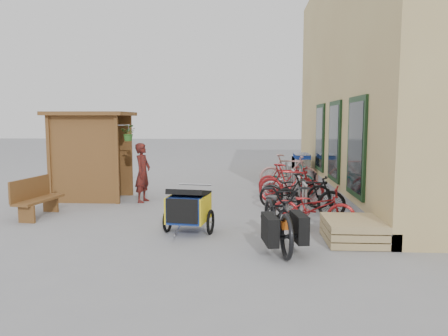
# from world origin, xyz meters

# --- Properties ---
(ground) EXTENTS (80.00, 80.00, 0.00)m
(ground) POSITION_xyz_m (0.00, 0.00, 0.00)
(ground) COLOR gray
(building) EXTENTS (6.07, 13.00, 7.00)m
(building) POSITION_xyz_m (6.49, 4.50, 3.49)
(building) COLOR tan
(building) RESTS_ON ground
(kiosk) EXTENTS (2.49, 1.65, 2.40)m
(kiosk) POSITION_xyz_m (-3.28, 2.47, 1.55)
(kiosk) COLOR brown
(kiosk) RESTS_ON ground
(bike_rack) EXTENTS (0.05, 5.35, 0.86)m
(bike_rack) POSITION_xyz_m (2.30, 2.40, 0.52)
(bike_rack) COLOR #A5A8AD
(bike_rack) RESTS_ON ground
(pallet_stack) EXTENTS (1.00, 1.20, 0.40)m
(pallet_stack) POSITION_xyz_m (3.00, -1.40, 0.21)
(pallet_stack) COLOR tan
(pallet_stack) RESTS_ON ground
(bench) EXTENTS (0.61, 1.45, 0.89)m
(bench) POSITION_xyz_m (-3.67, 0.21, 0.46)
(bench) COLOR brown
(bench) RESTS_ON ground
(shopping_carts) EXTENTS (0.55, 1.84, 0.98)m
(shopping_carts) POSITION_xyz_m (3.00, 6.91, 0.57)
(shopping_carts) COLOR silver
(shopping_carts) RESTS_ON ground
(child_trailer) EXTENTS (0.99, 1.60, 0.92)m
(child_trailer) POSITION_xyz_m (-0.04, -0.94, 0.51)
(child_trailer) COLOR navy
(child_trailer) RESTS_ON ground
(cargo_bike) EXTENTS (1.07, 2.26, 1.14)m
(cargo_bike) POSITION_xyz_m (1.63, -1.81, 0.56)
(cargo_bike) COLOR black
(cargo_bike) RESTS_ON ground
(person_kiosk) EXTENTS (0.48, 0.64, 1.58)m
(person_kiosk) POSITION_xyz_m (-1.70, 2.15, 0.79)
(person_kiosk) COLOR maroon
(person_kiosk) RESTS_ON ground
(bike_0) EXTENTS (1.77, 1.02, 0.88)m
(bike_0) POSITION_xyz_m (2.40, -0.55, 0.44)
(bike_0) COLOR maroon
(bike_0) RESTS_ON ground
(bike_1) EXTENTS (1.70, 0.93, 0.99)m
(bike_1) POSITION_xyz_m (2.47, 0.58, 0.49)
(bike_1) COLOR black
(bike_1) RESTS_ON ground
(bike_2) EXTENTS (1.77, 0.63, 0.93)m
(bike_2) POSITION_xyz_m (2.26, 1.52, 0.46)
(bike_2) COLOR black
(bike_2) RESTS_ON ground
(bike_3) EXTENTS (1.80, 0.99, 1.04)m
(bike_3) POSITION_xyz_m (2.21, 2.09, 0.52)
(bike_3) COLOR maroon
(bike_3) RESTS_ON ground
(bike_4) EXTENTS (1.52, 0.53, 0.80)m
(bike_4) POSITION_xyz_m (2.24, 2.74, 0.40)
(bike_4) COLOR #A2A3A6
(bike_4) RESTS_ON ground
(bike_5) EXTENTS (1.63, 0.83, 0.94)m
(bike_5) POSITION_xyz_m (2.15, 3.13, 0.47)
(bike_5) COLOR maroon
(bike_5) RESTS_ON ground
(bike_6) EXTENTS (1.63, 0.86, 0.81)m
(bike_6) POSITION_xyz_m (2.34, 4.00, 0.41)
(bike_6) COLOR #1D746E
(bike_6) RESTS_ON ground
(bike_7) EXTENTS (1.87, 0.65, 1.11)m
(bike_7) POSITION_xyz_m (2.37, 4.52, 0.55)
(bike_7) COLOR #D58F8A
(bike_7) RESTS_ON ground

